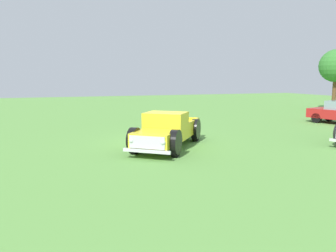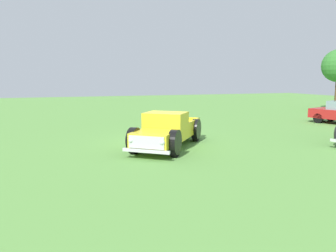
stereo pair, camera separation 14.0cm
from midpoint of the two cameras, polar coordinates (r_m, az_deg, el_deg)
ground_plane at (r=14.99m, az=-1.13°, el=-2.92°), size 80.00×80.00×0.00m
pickup_truck_foreground at (r=13.66m, az=-0.76°, el=-0.95°), size 4.96×4.40×1.51m
oak_tree_east at (r=34.17m, az=27.00°, el=9.23°), size 2.99×2.99×5.54m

